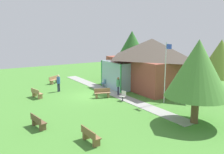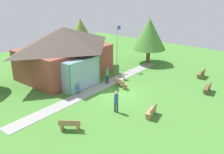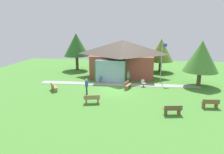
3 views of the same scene
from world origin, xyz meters
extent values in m
plane|color=#478433|center=(0.00, 0.00, 0.00)|extent=(44.00, 44.00, 0.00)
cube|color=brown|center=(0.13, 7.44, 1.60)|extent=(8.64, 6.38, 3.19)
pyramid|color=#4C4238|center=(0.13, 7.44, 4.23)|extent=(9.64, 7.38, 2.07)
cube|color=#8CB2BF|center=(-1.16, 3.65, 1.44)|extent=(3.89, 1.20, 2.87)
cylinder|color=green|center=(-3.11, 3.05, 1.44)|extent=(0.12, 0.12, 2.87)
cylinder|color=green|center=(0.78, 3.05, 1.44)|extent=(0.12, 0.12, 2.87)
cube|color=#999993|center=(0.00, 2.33, 0.01)|extent=(20.12, 1.66, 0.03)
cylinder|color=silver|center=(5.40, 4.44, 2.58)|extent=(0.08, 0.08, 5.16)
cube|color=blue|center=(5.70, 4.44, 4.81)|extent=(0.60, 0.02, 0.40)
cube|color=#9E7A51|center=(-1.87, -4.43, 0.45)|extent=(1.56, 0.75, 0.06)
cube|color=#9E7A51|center=(-2.40, -4.55, 0.20)|extent=(0.24, 0.43, 0.39)
cube|color=#9E7A51|center=(-1.33, -4.32, 0.20)|extent=(0.24, 0.43, 0.39)
cube|color=#9E7A51|center=(-1.82, -4.62, 0.66)|extent=(1.48, 0.38, 0.36)
cube|color=olive|center=(1.28, 0.70, 0.45)|extent=(0.88, 1.56, 0.06)
cube|color=olive|center=(1.45, 1.23, 0.20)|extent=(0.43, 0.27, 0.39)
cube|color=olive|center=(1.11, 0.18, 0.20)|extent=(0.43, 0.27, 0.39)
cube|color=olive|center=(1.10, 0.76, 0.66)|extent=(0.52, 1.45, 0.36)
cube|color=brown|center=(5.29, -6.14, 0.45)|extent=(1.55, 0.68, 0.06)
cube|color=brown|center=(4.75, -6.23, 0.20)|extent=(0.22, 0.42, 0.39)
cube|color=brown|center=(5.84, -6.05, 0.20)|extent=(0.22, 0.42, 0.39)
cube|color=brown|center=(5.32, -6.33, 0.66)|extent=(1.49, 0.30, 0.36)
cube|color=brown|center=(8.87, -4.22, 0.45)|extent=(1.53, 0.54, 0.06)
cube|color=brown|center=(8.33, -4.26, 0.20)|extent=(0.19, 0.41, 0.39)
cube|color=brown|center=(9.42, -4.19, 0.20)|extent=(0.19, 0.41, 0.39)
cube|color=brown|center=(8.89, -4.41, 0.66)|extent=(1.50, 0.16, 0.36)
cube|color=#9E7A51|center=(-7.01, -1.14, 0.45)|extent=(1.24, 1.47, 0.06)
cube|color=#9E7A51|center=(-7.33, -0.69, 0.20)|extent=(0.42, 0.37, 0.39)
cube|color=#9E7A51|center=(-6.69, -1.58, 0.20)|extent=(0.42, 0.37, 0.39)
cube|color=#9E7A51|center=(-7.16, -1.25, 0.66)|extent=(0.93, 1.25, 0.36)
cube|color=beige|center=(3.12, 1.71, 0.44)|extent=(0.59, 0.59, 0.04)
cube|color=beige|center=(3.03, 1.89, 0.66)|extent=(0.41, 0.23, 0.40)
cylinder|color=#4C4C51|center=(3.12, 1.71, 0.21)|extent=(0.10, 0.10, 0.42)
cylinder|color=#4C4C51|center=(3.12, 1.71, 0.01)|extent=(0.36, 0.36, 0.02)
cube|color=teal|center=(-2.36, 2.79, 0.44)|extent=(0.47, 0.47, 0.04)
cube|color=teal|center=(-2.34, 2.99, 0.66)|extent=(0.44, 0.07, 0.40)
cylinder|color=#4C4C51|center=(-2.36, 2.79, 0.21)|extent=(0.10, 0.10, 0.42)
cylinder|color=#4C4C51|center=(-2.36, 2.79, 0.01)|extent=(0.36, 0.36, 0.02)
cylinder|color=#2D3347|center=(1.32, 2.42, 0.42)|extent=(0.14, 0.14, 0.85)
cylinder|color=#2D3347|center=(1.15, 2.49, 0.42)|extent=(0.14, 0.14, 0.85)
cylinder|color=#3F8C59|center=(1.23, 2.45, 1.18)|extent=(0.34, 0.34, 0.65)
sphere|color=#846047|center=(1.23, 2.45, 1.62)|extent=(0.24, 0.24, 0.24)
cylinder|color=#2D3347|center=(-3.04, -1.91, 0.42)|extent=(0.14, 0.14, 0.85)
cylinder|color=#2D3347|center=(-2.96, -2.07, 0.42)|extent=(0.14, 0.14, 0.85)
cylinder|color=#3359A5|center=(-3.00, -1.99, 1.18)|extent=(0.34, 0.34, 0.65)
sphere|color=#D8AD8C|center=(-3.00, -1.99, 1.62)|extent=(0.24, 0.24, 0.24)
cylinder|color=brown|center=(9.86, 2.95, 0.90)|extent=(0.49, 0.49, 1.81)
cone|color=#4C8C38|center=(9.86, 2.95, 3.68)|extent=(4.15, 4.15, 3.74)
cylinder|color=brown|center=(6.02, 10.89, 0.86)|extent=(0.48, 0.48, 1.71)
cone|color=olive|center=(6.02, 10.89, 3.50)|extent=(3.98, 3.98, 3.58)
cylinder|color=brown|center=(-7.81, 10.57, 1.18)|extent=(0.49, 0.49, 2.36)
cone|color=#2D6B28|center=(-7.81, 10.57, 4.23)|extent=(4.16, 4.16, 3.74)
camera|label=1|loc=(19.94, -9.60, 6.02)|focal=38.32mm
camera|label=2|loc=(-16.96, -12.81, 9.40)|focal=40.73mm
camera|label=3|loc=(2.29, -22.19, 7.02)|focal=32.43mm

